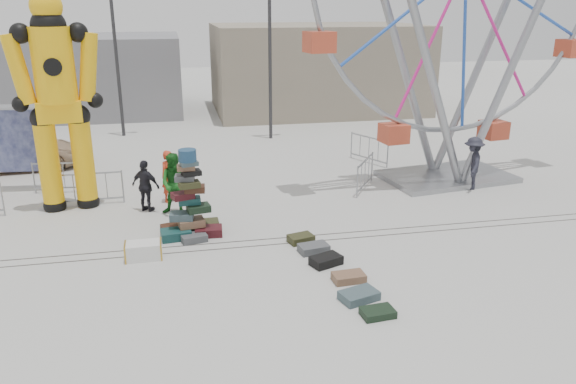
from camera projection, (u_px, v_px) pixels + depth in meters
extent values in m
plane|color=#9E9E99|center=(243.00, 257.00, 14.46)|extent=(90.00, 90.00, 0.00)
cube|color=#47443F|center=(240.00, 247.00, 15.02)|extent=(40.00, 0.04, 0.01)
cube|color=#47443F|center=(239.00, 241.00, 15.39)|extent=(40.00, 0.04, 0.01)
cube|color=gray|center=(316.00, 68.00, 33.55)|extent=(12.00, 8.00, 5.00)
cube|color=gray|center=(94.00, 74.00, 33.03)|extent=(10.00, 8.00, 4.40)
cylinder|color=#2D2D30|center=(270.00, 53.00, 25.81)|extent=(0.16, 0.16, 8.00)
cylinder|color=#2D2D30|center=(116.00, 52.00, 26.33)|extent=(0.16, 0.16, 8.00)
cube|color=#164443|center=(176.00, 234.00, 15.53)|extent=(0.87, 0.65, 0.26)
cube|color=#441217|center=(209.00, 231.00, 15.77)|extent=(0.79, 0.57, 0.24)
cube|color=#3F2114|center=(174.00, 228.00, 16.00)|extent=(0.81, 0.66, 0.22)
cube|color=#35361B|center=(206.00, 225.00, 16.23)|extent=(0.73, 0.51, 0.24)
cube|color=#4F5256|center=(194.00, 238.00, 15.39)|extent=(0.77, 0.61, 0.20)
cube|color=black|center=(190.00, 224.00, 16.30)|extent=(0.68, 0.47, 0.22)
cube|color=brown|center=(191.00, 223.00, 15.71)|extent=(0.77, 0.59, 0.22)
cube|color=#3F545A|center=(182.00, 216.00, 15.61)|extent=(0.69, 0.52, 0.20)
cube|color=black|center=(199.00, 208.00, 15.62)|extent=(0.70, 0.54, 0.20)
cube|color=#164443|center=(189.00, 200.00, 15.66)|extent=(0.61, 0.42, 0.18)
cube|color=#441217|center=(183.00, 196.00, 15.50)|extent=(0.68, 0.57, 0.18)
cube|color=#3F2114|center=(195.00, 189.00, 15.49)|extent=(0.58, 0.43, 0.18)
cube|color=#35361B|center=(189.00, 184.00, 15.30)|extent=(0.62, 0.48, 0.16)
cube|color=#4F5256|center=(185.00, 178.00, 15.34)|extent=(0.57, 0.43, 0.16)
cube|color=black|center=(191.00, 173.00, 15.27)|extent=(0.57, 0.44, 0.14)
cube|color=brown|center=(186.00, 168.00, 15.23)|extent=(0.49, 0.33, 0.14)
cube|color=#3F545A|center=(189.00, 164.00, 15.14)|extent=(0.52, 0.41, 0.12)
cylinder|color=navy|center=(187.00, 155.00, 15.09)|extent=(0.48, 0.48, 0.32)
sphere|color=black|center=(55.00, 205.00, 17.74)|extent=(0.69, 0.69, 0.69)
cylinder|color=yellow|center=(49.00, 165.00, 17.31)|extent=(0.64, 0.64, 2.92)
sphere|color=black|center=(43.00, 118.00, 16.84)|extent=(0.73, 0.73, 0.73)
sphere|color=black|center=(88.00, 202.00, 18.05)|extent=(0.69, 0.69, 0.69)
cylinder|color=yellow|center=(84.00, 162.00, 17.63)|extent=(0.64, 0.64, 2.92)
sphere|color=black|center=(78.00, 116.00, 17.16)|extent=(0.73, 0.73, 0.73)
cube|color=yellow|center=(60.00, 111.00, 16.94)|extent=(1.37, 0.90, 0.64)
cylinder|color=yellow|center=(54.00, 65.00, 16.50)|extent=(1.19, 1.19, 2.19)
sphere|color=black|center=(49.00, 26.00, 16.15)|extent=(1.00, 1.00, 1.00)
sphere|color=yellow|center=(46.00, 6.00, 15.97)|extent=(0.91, 0.91, 0.91)
sphere|color=black|center=(20.00, 33.00, 15.96)|extent=(0.58, 0.58, 0.58)
cylinder|color=yellow|center=(18.00, 69.00, 16.23)|extent=(0.81, 0.57, 2.06)
sphere|color=black|center=(20.00, 104.00, 16.52)|extent=(0.47, 0.47, 0.47)
sphere|color=black|center=(78.00, 32.00, 16.45)|extent=(0.58, 0.58, 0.58)
cylinder|color=yellow|center=(88.00, 67.00, 16.83)|extent=(0.81, 0.57, 2.06)
sphere|color=black|center=(95.00, 100.00, 17.18)|extent=(0.47, 0.47, 0.47)
cube|color=gray|center=(446.00, 176.00, 20.83)|extent=(4.98, 3.42, 0.19)
cylinder|color=gray|center=(433.00, 83.00, 18.45)|extent=(3.23, 0.74, 7.51)
cylinder|color=gray|center=(506.00, 79.00, 19.41)|extent=(3.23, 0.74, 7.51)
cylinder|color=gray|center=(406.00, 77.00, 19.93)|extent=(3.23, 0.74, 7.51)
cylinder|color=gray|center=(476.00, 74.00, 20.89)|extent=(3.23, 0.74, 7.51)
cube|color=#B94027|center=(450.00, 142.00, 20.41)|extent=(0.95, 0.95, 0.65)
cylinder|color=gray|center=(51.00, 149.00, 19.22)|extent=(0.10, 0.10, 2.92)
cube|color=navy|center=(20.00, 141.00, 19.03)|extent=(1.84, 0.21, 2.14)
cube|color=silver|center=(143.00, 251.00, 14.31)|extent=(0.93, 0.55, 0.43)
cube|color=#35361B|center=(301.00, 239.00, 15.32)|extent=(0.77, 0.61, 0.21)
cube|color=#4F5256|center=(314.00, 248.00, 14.72)|extent=(0.84, 0.60, 0.21)
cube|color=black|center=(326.00, 260.00, 14.00)|extent=(0.89, 0.73, 0.23)
cube|color=brown|center=(349.00, 277.00, 13.18)|extent=(0.78, 0.51, 0.19)
cube|color=#3F545A|center=(359.00, 296.00, 12.35)|extent=(0.95, 0.75, 0.20)
cube|color=black|center=(378.00, 313.00, 11.71)|extent=(0.72, 0.52, 0.16)
imported|color=#BC351A|center=(170.00, 176.00, 18.23)|extent=(0.75, 0.66, 1.72)
imported|color=#165B1A|center=(175.00, 184.00, 17.14)|extent=(1.09, 0.94, 1.92)
imported|color=black|center=(146.00, 186.00, 17.39)|extent=(1.03, 0.85, 1.64)
imported|color=#22222D|center=(473.00, 163.00, 19.48)|extent=(1.12, 1.37, 1.85)
imported|color=tan|center=(19.00, 152.00, 21.97)|extent=(4.90, 2.61, 1.31)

